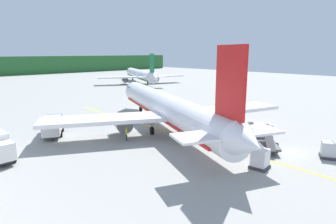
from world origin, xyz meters
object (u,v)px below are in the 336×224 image
Objects in this scene: airliner_mid_apron at (141,75)px; crew_loader_left at (185,135)px; cargo_container_near at (260,159)px; crew_marshaller at (126,133)px; service_truck_baggage at (264,136)px; cargo_container_mid at (329,150)px; service_truck_pushback at (53,125)px; airliner_foreground at (167,108)px.

airliner_mid_apron reaches higher than crew_loader_left.
cargo_container_near reaches higher than crew_loader_left.
airliner_mid_apron is at bearing 50.75° from crew_marshaller.
service_truck_baggage is 3.64× the size of crew_loader_left.
service_truck_baggage is 3.59× the size of crew_marshaller.
crew_loader_left is (-7.34, 14.38, 0.13)m from cargo_container_mid.
service_truck_pushback is 3.03× the size of cargo_container_mid.
airliner_mid_apron reaches higher than service_truck_baggage.
service_truck_pushback is at bearing 127.46° from crew_loader_left.
cargo_container_mid is (8.04, -3.63, -0.10)m from cargo_container_near.
airliner_mid_apron is 80.92m from cargo_container_mid.
crew_loader_left is at bearing -109.61° from airliner_foreground.
crew_marshaller is (-6.99, 0.18, -2.34)m from airliner_foreground.
service_truck_baggage is 27.90m from service_truck_pushback.
service_truck_pushback is (-50.37, -45.47, -1.57)m from airliner_mid_apron.
airliner_foreground is at bearing 109.38° from service_truck_baggage.
service_truck_baggage is at bearing -48.30° from crew_loader_left.
service_truck_pushback is 3.72× the size of crew_marshaller.
cargo_container_mid reaches higher than crew_loader_left.
service_truck_pushback is (-17.53, 21.71, 0.35)m from service_truck_baggage.
cargo_container_mid is at bearing -24.33° from cargo_container_near.
service_truck_baggage reaches higher than cargo_container_near.
cargo_container_near is 8.82m from cargo_container_mid.
service_truck_pushback is 3.77× the size of crew_loader_left.
crew_loader_left is at bearing -48.55° from crew_marshaller.
airliner_foreground is 22.50× the size of crew_marshaller.
crew_marshaller is (-11.48, 12.94, -0.12)m from service_truck_baggage.
airliner_mid_apron is 67.88m from service_truck_pushback.
service_truck_baggage reaches higher than cargo_container_mid.
airliner_mid_apron is at bearing 60.50° from cargo_container_near.
cargo_container_mid is (18.42, -28.84, -0.61)m from service_truck_pushback.
service_truck_baggage is (4.49, -12.76, -2.22)m from airliner_foreground.
airliner_mid_apron is at bearing 55.55° from airliner_foreground.
service_truck_baggage is 7.97m from cargo_container_near.
service_truck_baggage is 7.20m from cargo_container_mid.
service_truck_baggage is at bearing -48.41° from crew_marshaller.
airliner_foreground is 15.93m from service_truck_pushback.
cargo_container_mid is (0.88, -7.14, -0.26)m from service_truck_baggage.
airliner_mid_apron is (37.33, 54.41, -0.31)m from airliner_foreground.
service_truck_pushback is 18.22m from crew_loader_left.
crew_marshaller is at bearing 131.45° from crew_loader_left.
crew_loader_left is (-1.97, -5.52, -2.36)m from airliner_foreground.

